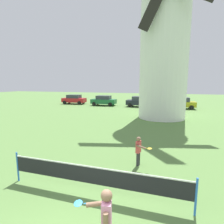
{
  "coord_description": "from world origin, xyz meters",
  "views": [
    {
      "loc": [
        1.81,
        -2.64,
        3.59
      ],
      "look_at": [
        -0.35,
        4.29,
        2.42
      ],
      "focal_mm": 29.15,
      "sensor_mm": 36.0,
      "label": 1
    }
  ],
  "objects_px": {
    "player_near": "(106,221)",
    "parked_car_black": "(140,101)",
    "player_far": "(139,149)",
    "parked_car_mustard": "(181,103)",
    "windmill": "(165,38)",
    "tennis_net": "(93,176)",
    "parked_car_green": "(104,100)",
    "parked_car_red": "(74,99)"
  },
  "relations": [
    {
      "from": "player_near",
      "to": "parked_car_black",
      "type": "height_order",
      "value": "parked_car_black"
    },
    {
      "from": "parked_car_black",
      "to": "player_far",
      "type": "bearing_deg",
      "value": -81.48
    },
    {
      "from": "player_far",
      "to": "parked_car_mustard",
      "type": "bearing_deg",
      "value": 81.91
    },
    {
      "from": "windmill",
      "to": "tennis_net",
      "type": "xyz_separation_m",
      "value": [
        -1.51,
        -14.29,
        -7.16
      ]
    },
    {
      "from": "player_far",
      "to": "parked_car_black",
      "type": "height_order",
      "value": "parked_car_black"
    },
    {
      "from": "parked_car_black",
      "to": "parked_car_mustard",
      "type": "height_order",
      "value": "same"
    },
    {
      "from": "tennis_net",
      "to": "player_far",
      "type": "height_order",
      "value": "player_far"
    },
    {
      "from": "player_far",
      "to": "parked_car_green",
      "type": "xyz_separation_m",
      "value": [
        -8.74,
        19.58,
        0.08
      ]
    },
    {
      "from": "tennis_net",
      "to": "player_near",
      "type": "bearing_deg",
      "value": -60.12
    },
    {
      "from": "parked_car_green",
      "to": "parked_car_mustard",
      "type": "distance_m",
      "value": 11.51
    },
    {
      "from": "windmill",
      "to": "parked_car_black",
      "type": "relative_size",
      "value": 3.82
    },
    {
      "from": "player_near",
      "to": "parked_car_red",
      "type": "height_order",
      "value": "parked_car_red"
    },
    {
      "from": "parked_car_green",
      "to": "player_near",
      "type": "bearing_deg",
      "value": -69.94
    },
    {
      "from": "windmill",
      "to": "tennis_net",
      "type": "bearing_deg",
      "value": -96.02
    },
    {
      "from": "parked_car_green",
      "to": "parked_car_mustard",
      "type": "relative_size",
      "value": 1.0
    },
    {
      "from": "player_far",
      "to": "parked_car_red",
      "type": "relative_size",
      "value": 0.32
    },
    {
      "from": "windmill",
      "to": "parked_car_black",
      "type": "distance_m",
      "value": 11.14
    },
    {
      "from": "parked_car_red",
      "to": "parked_car_mustard",
      "type": "distance_m",
      "value": 17.12
    },
    {
      "from": "parked_car_green",
      "to": "player_far",
      "type": "bearing_deg",
      "value": -65.95
    },
    {
      "from": "tennis_net",
      "to": "player_near",
      "type": "relative_size",
      "value": 3.93
    },
    {
      "from": "parked_car_green",
      "to": "parked_car_black",
      "type": "relative_size",
      "value": 0.97
    },
    {
      "from": "windmill",
      "to": "parked_car_green",
      "type": "relative_size",
      "value": 3.95
    },
    {
      "from": "parked_car_red",
      "to": "parked_car_mustard",
      "type": "relative_size",
      "value": 1.02
    },
    {
      "from": "player_far",
      "to": "parked_car_green",
      "type": "relative_size",
      "value": 0.33
    },
    {
      "from": "windmill",
      "to": "parked_car_red",
      "type": "relative_size",
      "value": 3.88
    },
    {
      "from": "player_near",
      "to": "parked_car_black",
      "type": "relative_size",
      "value": 0.38
    },
    {
      "from": "parked_car_green",
      "to": "tennis_net",
      "type": "bearing_deg",
      "value": -70.85
    },
    {
      "from": "tennis_net",
      "to": "parked_car_mustard",
      "type": "distance_m",
      "value": 22.38
    },
    {
      "from": "windmill",
      "to": "parked_car_red",
      "type": "xyz_separation_m",
      "value": [
        -14.81,
        8.45,
        -7.04
      ]
    },
    {
      "from": "windmill",
      "to": "tennis_net",
      "type": "height_order",
      "value": "windmill"
    },
    {
      "from": "parked_car_green",
      "to": "parked_car_mustard",
      "type": "bearing_deg",
      "value": -0.61
    },
    {
      "from": "tennis_net",
      "to": "parked_car_black",
      "type": "relative_size",
      "value": 1.48
    },
    {
      "from": "windmill",
      "to": "tennis_net",
      "type": "distance_m",
      "value": 16.05
    },
    {
      "from": "parked_car_mustard",
      "to": "parked_car_black",
      "type": "bearing_deg",
      "value": 178.37
    },
    {
      "from": "tennis_net",
      "to": "player_near",
      "type": "xyz_separation_m",
      "value": [
        1.08,
        -1.89,
        0.18
      ]
    },
    {
      "from": "player_near",
      "to": "parked_car_mustard",
      "type": "height_order",
      "value": "parked_car_mustard"
    },
    {
      "from": "parked_car_mustard",
      "to": "parked_car_red",
      "type": "bearing_deg",
      "value": 177.71
    },
    {
      "from": "player_far",
      "to": "windmill",
      "type": "bearing_deg",
      "value": 87.69
    },
    {
      "from": "tennis_net",
      "to": "parked_car_mustard",
      "type": "height_order",
      "value": "parked_car_mustard"
    },
    {
      "from": "player_far",
      "to": "parked_car_black",
      "type": "xyz_separation_m",
      "value": [
        -2.94,
        19.62,
        0.08
      ]
    },
    {
      "from": "parked_car_green",
      "to": "parked_car_black",
      "type": "distance_m",
      "value": 5.8
    },
    {
      "from": "player_far",
      "to": "parked_car_mustard",
      "type": "height_order",
      "value": "parked_car_mustard"
    }
  ]
}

